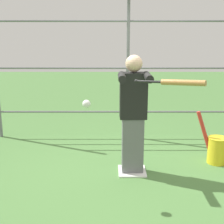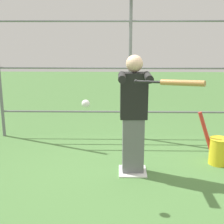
# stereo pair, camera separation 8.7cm
# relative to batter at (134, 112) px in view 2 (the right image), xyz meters

# --- Properties ---
(ground_plane) EXTENTS (24.00, 24.00, 0.00)m
(ground_plane) POSITION_rel_batter_xyz_m (0.00, -0.02, -0.92)
(ground_plane) COLOR #4C7A3D
(home_plate) EXTENTS (0.40, 0.40, 0.02)m
(home_plate) POSITION_rel_batter_xyz_m (0.00, -0.02, -0.91)
(home_plate) COLOR white
(home_plate) RESTS_ON ground
(fence_backstop) EXTENTS (5.00, 0.06, 2.68)m
(fence_backstop) POSITION_rel_batter_xyz_m (0.00, -1.62, 0.43)
(fence_backstop) COLOR slate
(fence_backstop) RESTS_ON ground
(batter) EXTENTS (0.44, 0.57, 1.69)m
(batter) POSITION_rel_batter_xyz_m (0.00, 0.00, 0.00)
(batter) COLOR slate
(batter) RESTS_ON ground
(baseball_bat_swinging) EXTENTS (0.74, 0.55, 0.11)m
(baseball_bat_swinging) POSITION_rel_batter_xyz_m (-0.43, 0.74, 0.52)
(baseball_bat_swinging) COLOR black
(softball_in_flight) EXTENTS (0.10, 0.10, 0.10)m
(softball_in_flight) POSITION_rel_batter_xyz_m (0.59, 0.69, 0.27)
(softball_in_flight) COLOR white
(bat_bucket) EXTENTS (0.82, 0.31, 0.91)m
(bat_bucket) POSITION_rel_batter_xyz_m (-1.36, -0.34, -0.66)
(bat_bucket) COLOR yellow
(bat_bucket) RESTS_ON ground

